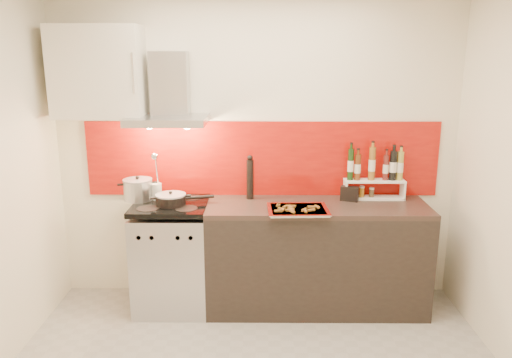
{
  "coord_description": "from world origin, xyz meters",
  "views": [
    {
      "loc": [
        0.03,
        -2.79,
        2.08
      ],
      "look_at": [
        0.0,
        0.95,
        1.15
      ],
      "focal_mm": 35.0,
      "sensor_mm": 36.0,
      "label": 1
    }
  ],
  "objects_px": {
    "stock_pot": "(138,189)",
    "saute_pan": "(172,199)",
    "baking_tray": "(298,210)",
    "counter": "(316,256)",
    "pepper_mill": "(250,178)",
    "range_stove": "(173,257)"
  },
  "relations": [
    {
      "from": "stock_pot",
      "to": "pepper_mill",
      "type": "distance_m",
      "value": 0.93
    },
    {
      "from": "stock_pot",
      "to": "saute_pan",
      "type": "bearing_deg",
      "value": -24.05
    },
    {
      "from": "stock_pot",
      "to": "baking_tray",
      "type": "distance_m",
      "value": 1.34
    },
    {
      "from": "pepper_mill",
      "to": "counter",
      "type": "bearing_deg",
      "value": -16.45
    },
    {
      "from": "counter",
      "to": "saute_pan",
      "type": "xyz_separation_m",
      "value": [
        -1.18,
        -0.05,
        0.5
      ]
    },
    {
      "from": "saute_pan",
      "to": "baking_tray",
      "type": "bearing_deg",
      "value": -8.25
    },
    {
      "from": "stock_pot",
      "to": "baking_tray",
      "type": "relative_size",
      "value": 0.5
    },
    {
      "from": "stock_pot",
      "to": "baking_tray",
      "type": "height_order",
      "value": "stock_pot"
    },
    {
      "from": "range_stove",
      "to": "saute_pan",
      "type": "xyz_separation_m",
      "value": [
        0.02,
        -0.04,
        0.51
      ]
    },
    {
      "from": "baking_tray",
      "to": "pepper_mill",
      "type": "bearing_deg",
      "value": 136.71
    },
    {
      "from": "range_stove",
      "to": "baking_tray",
      "type": "height_order",
      "value": "baking_tray"
    },
    {
      "from": "stock_pot",
      "to": "pepper_mill",
      "type": "xyz_separation_m",
      "value": [
        0.93,
        0.07,
        0.08
      ]
    },
    {
      "from": "saute_pan",
      "to": "stock_pot",
      "type": "bearing_deg",
      "value": 155.95
    },
    {
      "from": "range_stove",
      "to": "pepper_mill",
      "type": "height_order",
      "value": "pepper_mill"
    },
    {
      "from": "stock_pot",
      "to": "pepper_mill",
      "type": "bearing_deg",
      "value": 4.59
    },
    {
      "from": "counter",
      "to": "stock_pot",
      "type": "distance_m",
      "value": 1.58
    },
    {
      "from": "counter",
      "to": "baking_tray",
      "type": "relative_size",
      "value": 3.73
    },
    {
      "from": "counter",
      "to": "pepper_mill",
      "type": "xyz_separation_m",
      "value": [
        -0.55,
        0.16,
        0.63
      ]
    },
    {
      "from": "saute_pan",
      "to": "baking_tray",
      "type": "distance_m",
      "value": 1.01
    },
    {
      "from": "stock_pot",
      "to": "pepper_mill",
      "type": "relative_size",
      "value": 0.64
    },
    {
      "from": "pepper_mill",
      "to": "baking_tray",
      "type": "xyz_separation_m",
      "value": [
        0.38,
        -0.35,
        -0.17
      ]
    },
    {
      "from": "counter",
      "to": "pepper_mill",
      "type": "relative_size",
      "value": 4.76
    }
  ]
}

